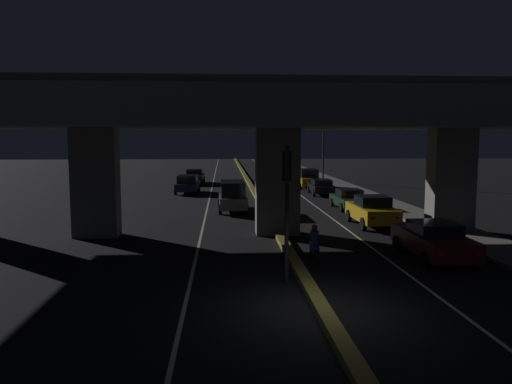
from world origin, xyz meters
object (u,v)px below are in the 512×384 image
street_lamp (321,134)px  car_black_fourth (321,187)px  traffic_light_left_of_median (286,189)px  car_dark_blue_second_oncoming (188,184)px  car_dark_red_lead (433,240)px  car_taxi_yellow_fifth (308,178)px  car_dark_green_third_oncoming (195,176)px  motorcycle_blue_filtering_near (314,245)px  pedestrian_on_sidewalk (429,210)px  car_grey_lead_oncoming (232,195)px  car_taxi_yellow_second (372,211)px  car_dark_green_third (349,199)px

street_lamp → car_black_fourth: size_ratio=1.99×
traffic_light_left_of_median → car_dark_blue_second_oncoming: size_ratio=1.10×
car_dark_red_lead → car_dark_blue_second_oncoming: (-11.34, 24.26, 0.05)m
street_lamp → car_taxi_yellow_fifth: street_lamp is taller
car_dark_green_third_oncoming → motorcycle_blue_filtering_near: 34.10m
street_lamp → pedestrian_on_sidewalk: bearing=-88.9°
traffic_light_left_of_median → motorcycle_blue_filtering_near: 4.07m
car_grey_lead_oncoming → car_taxi_yellow_second: bearing=49.8°
car_taxi_yellow_second → motorcycle_blue_filtering_near: (-4.52, -7.47, -0.22)m
car_taxi_yellow_second → pedestrian_on_sidewalk: size_ratio=2.77×
car_taxi_yellow_second → car_dark_green_third_oncoming: (-11.04, 26.00, -0.07)m
car_black_fourth → car_taxi_yellow_fifth: car_taxi_yellow_fifth is taller
car_grey_lead_oncoming → car_dark_blue_second_oncoming: bearing=-162.6°
car_black_fourth → car_dark_green_third_oncoming: bearing=47.0°
car_dark_red_lead → car_dark_blue_second_oncoming: bearing=25.9°
car_black_fourth → car_dark_blue_second_oncoming: (-11.28, 1.95, 0.11)m
traffic_light_left_of_median → car_dark_blue_second_oncoming: traffic_light_left_of_median is taller
traffic_light_left_of_median → car_taxi_yellow_second: (6.00, 10.34, -2.27)m
street_lamp → traffic_light_left_of_median: bearing=-102.7°
traffic_light_left_of_median → car_grey_lead_oncoming: traffic_light_left_of_median is taller
car_dark_green_third → car_dark_blue_second_oncoming: 15.52m
traffic_light_left_of_median → car_grey_lead_oncoming: size_ratio=0.99×
car_dark_red_lead → car_dark_green_third: (0.15, 13.82, -0.07)m
car_black_fourth → car_taxi_yellow_fifth: 5.64m
traffic_light_left_of_median → car_taxi_yellow_fifth: bearing=79.0°
car_dark_red_lead → car_dark_green_third: 13.82m
street_lamp → car_dark_red_lead: bearing=-93.6°
car_dark_green_third → car_dark_blue_second_oncoming: bearing=46.4°
car_dark_green_third → car_dark_blue_second_oncoming: (-11.48, 10.44, 0.13)m
car_dark_green_third → car_dark_green_third_oncoming: car_dark_green_third_oncoming is taller
car_black_fourth → motorcycle_blue_filtering_near: motorcycle_blue_filtering_near is taller
traffic_light_left_of_median → car_dark_green_third_oncoming: 36.77m
traffic_light_left_of_median → car_dark_red_lead: 7.25m
car_dark_green_third → car_dark_green_third_oncoming: size_ratio=0.85×
traffic_light_left_of_median → car_dark_green_third: size_ratio=1.10×
traffic_light_left_of_median → motorcycle_blue_filtering_near: (1.47, 2.87, -2.49)m
car_dark_blue_second_oncoming → pedestrian_on_sidewalk: 22.38m
car_black_fourth → pedestrian_on_sidewalk: (2.74, -15.49, 0.25)m
car_dark_green_third → car_black_fourth: size_ratio=0.92×
car_dark_red_lead → car_grey_lead_oncoming: 15.46m
car_dark_green_third → car_taxi_yellow_second: bearing=175.5°
car_dark_blue_second_oncoming → traffic_light_left_of_median: bearing=12.2°
car_taxi_yellow_second → motorcycle_blue_filtering_near: size_ratio=2.30×
street_lamp → car_dark_green_third_oncoming: 14.13m
car_taxi_yellow_second → car_grey_lead_oncoming: car_grey_lead_oncoming is taller
car_taxi_yellow_second → street_lamp: bearing=-5.9°
car_taxi_yellow_second → car_dark_blue_second_oncoming: bearing=32.6°
traffic_light_left_of_median → pedestrian_on_sidewalk: bearing=47.6°
car_grey_lead_oncoming → pedestrian_on_sidewalk: size_ratio=2.91×
traffic_light_left_of_median → car_taxi_yellow_fifth: (5.99, 30.87, -2.17)m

